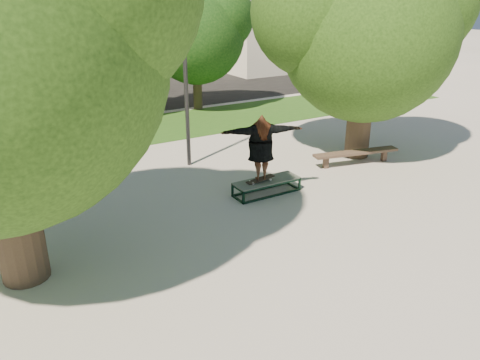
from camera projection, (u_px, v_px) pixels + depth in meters
ground at (247, 242)px, 9.91m from camera, size 120.00×120.00×0.00m
grass_strip at (139, 130)px, 17.95m from camera, size 30.00×4.00×0.02m
asphalt_strip at (74, 102)px, 22.64m from camera, size 40.00×8.00×0.01m
tree_right at (364, 23)px, 13.66m from camera, size 6.24×5.33×6.51m
bg_tree_mid at (54, 18)px, 17.51m from camera, size 5.76×4.92×6.24m
bg_tree_right at (193, 28)px, 19.93m from camera, size 5.04×4.31×5.43m
lamppost at (185, 60)px, 13.19m from camera, size 0.25×0.15×6.11m
side_building at (298, 6)px, 34.51m from camera, size 15.00×10.00×8.00m
grind_box at (267, 187)px, 12.26m from camera, size 1.80×0.60×0.38m
skater_rig at (261, 148)px, 11.75m from camera, size 2.14×1.21×1.76m
bench at (356, 153)px, 14.27m from camera, size 2.78×0.98×0.42m
car_grey at (36, 100)px, 19.41m from camera, size 2.85×5.66×1.54m
car_silver_b at (113, 80)px, 23.67m from camera, size 2.31×5.56×1.61m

